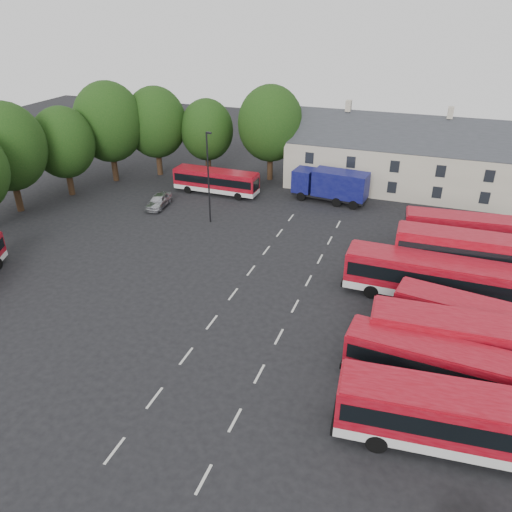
{
  "coord_description": "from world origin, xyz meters",
  "views": [
    {
      "loc": [
        12.87,
        -28.4,
        20.56
      ],
      "look_at": [
        0.93,
        4.66,
        2.2
      ],
      "focal_mm": 35.0,
      "sensor_mm": 36.0,
      "label": 1
    }
  ],
  "objects_px": {
    "bus_row_a": "(462,418)",
    "bus_dd_south": "(469,259)",
    "silver_car": "(159,201)",
    "lamppost": "(208,176)",
    "box_truck": "(331,184)"
  },
  "relations": [
    {
      "from": "bus_dd_south",
      "to": "bus_row_a",
      "type": "bearing_deg",
      "value": -93.03
    },
    {
      "from": "bus_row_a",
      "to": "lamppost",
      "type": "bearing_deg",
      "value": 132.11
    },
    {
      "from": "lamppost",
      "to": "bus_dd_south",
      "type": "bearing_deg",
      "value": -11.75
    },
    {
      "from": "bus_row_a",
      "to": "lamppost",
      "type": "xyz_separation_m",
      "value": [
        -23.77,
        22.05,
        2.85
      ]
    },
    {
      "from": "box_truck",
      "to": "silver_car",
      "type": "xyz_separation_m",
      "value": [
        -17.26,
        -8.02,
        -1.3
      ]
    },
    {
      "from": "bus_row_a",
      "to": "silver_car",
      "type": "bearing_deg",
      "value": 137.2
    },
    {
      "from": "bus_dd_south",
      "to": "lamppost",
      "type": "bearing_deg",
      "value": 166.93
    },
    {
      "from": "lamppost",
      "to": "box_truck",
      "type": "bearing_deg",
      "value": 43.58
    },
    {
      "from": "bus_row_a",
      "to": "silver_car",
      "type": "height_order",
      "value": "bus_row_a"
    },
    {
      "from": "bus_row_a",
      "to": "bus_dd_south",
      "type": "height_order",
      "value": "bus_dd_south"
    },
    {
      "from": "bus_dd_south",
      "to": "lamppost",
      "type": "xyz_separation_m",
      "value": [
        -24.28,
        5.05,
        2.32
      ]
    },
    {
      "from": "bus_row_a",
      "to": "bus_dd_south",
      "type": "relative_size",
      "value": 1.11
    },
    {
      "from": "bus_row_a",
      "to": "box_truck",
      "type": "height_order",
      "value": "box_truck"
    },
    {
      "from": "lamppost",
      "to": "bus_row_a",
      "type": "bearing_deg",
      "value": -42.85
    },
    {
      "from": "bus_dd_south",
      "to": "box_truck",
      "type": "height_order",
      "value": "bus_dd_south"
    }
  ]
}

